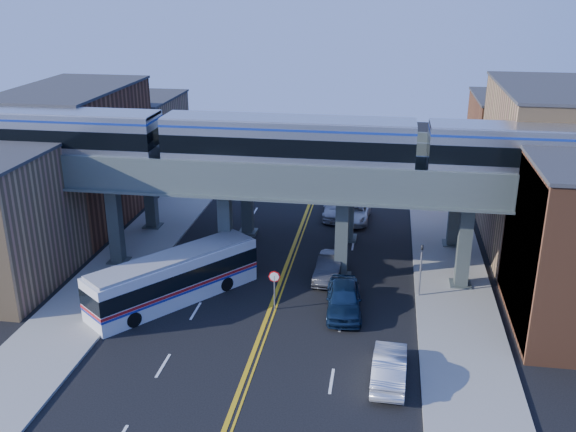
% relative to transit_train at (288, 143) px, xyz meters
% --- Properties ---
extents(ground, '(120.00, 120.00, 0.00)m').
position_rel_transit_train_xyz_m(ground, '(-0.34, -8.00, -9.38)').
color(ground, black).
rests_on(ground, ground).
extents(sidewalk_west, '(5.00, 70.00, 0.16)m').
position_rel_transit_train_xyz_m(sidewalk_west, '(-11.84, 2.00, -9.30)').
color(sidewalk_west, gray).
rests_on(sidewalk_west, ground).
extents(sidewalk_east, '(5.00, 70.00, 0.16)m').
position_rel_transit_train_xyz_m(sidewalk_east, '(11.16, 2.00, -9.30)').
color(sidewalk_east, gray).
rests_on(sidewalk_east, ground).
extents(building_west_b, '(8.00, 14.00, 11.00)m').
position_rel_transit_train_xyz_m(building_west_b, '(-18.84, 8.00, -3.88)').
color(building_west_b, brown).
rests_on(building_west_b, ground).
extents(building_west_c, '(8.00, 10.00, 8.00)m').
position_rel_transit_train_xyz_m(building_west_c, '(-18.84, 21.00, -5.38)').
color(building_west_c, '#9E7C52').
rests_on(building_west_c, ground).
extents(building_east_b, '(8.00, 14.00, 12.00)m').
position_rel_transit_train_xyz_m(building_east_b, '(18.16, 8.00, -3.38)').
color(building_east_b, '#9E7C52').
rests_on(building_east_b, ground).
extents(building_east_c, '(8.00, 10.00, 9.00)m').
position_rel_transit_train_xyz_m(building_east_c, '(18.16, 21.00, -4.88)').
color(building_east_c, brown).
rests_on(building_east_c, ground).
extents(mural_panel, '(0.10, 9.50, 9.50)m').
position_rel_transit_train_xyz_m(mural_panel, '(14.21, -4.00, -4.63)').
color(mural_panel, teal).
rests_on(mural_panel, ground).
extents(elevated_viaduct_near, '(52.00, 3.60, 7.40)m').
position_rel_transit_train_xyz_m(elevated_viaduct_near, '(-0.34, 0.00, -2.91)').
color(elevated_viaduct_near, '#394341').
rests_on(elevated_viaduct_near, ground).
extents(elevated_viaduct_far, '(52.00, 3.60, 7.40)m').
position_rel_transit_train_xyz_m(elevated_viaduct_far, '(-0.34, 7.00, -2.91)').
color(elevated_viaduct_far, '#394341').
rests_on(elevated_viaduct_far, ground).
extents(transit_train, '(50.05, 3.14, 3.66)m').
position_rel_transit_train_xyz_m(transit_train, '(0.00, 0.00, 0.00)').
color(transit_train, black).
rests_on(transit_train, elevated_viaduct_near).
extents(stop_sign, '(0.76, 0.09, 2.63)m').
position_rel_transit_train_xyz_m(stop_sign, '(-0.04, -5.00, -7.62)').
color(stop_sign, slate).
rests_on(stop_sign, ground).
extents(traffic_signal, '(0.15, 0.18, 4.10)m').
position_rel_transit_train_xyz_m(traffic_signal, '(8.86, -2.00, -7.08)').
color(traffic_signal, slate).
rests_on(traffic_signal, ground).
extents(transit_bus, '(9.13, 10.58, 2.96)m').
position_rel_transit_train_xyz_m(transit_bus, '(-6.53, -4.78, -7.86)').
color(transit_bus, silver).
rests_on(transit_bus, ground).
extents(car_lane_a, '(2.56, 5.47, 1.81)m').
position_rel_transit_train_xyz_m(car_lane_a, '(4.22, -4.64, -8.47)').
color(car_lane_a, '#10213C').
rests_on(car_lane_a, ground).
extents(car_lane_b, '(2.03, 4.86, 1.56)m').
position_rel_transit_train_xyz_m(car_lane_b, '(2.92, -0.03, -8.60)').
color(car_lane_b, '#272729').
rests_on(car_lane_b, ground).
extents(car_lane_c, '(2.56, 5.11, 1.39)m').
position_rel_transit_train_xyz_m(car_lane_c, '(4.00, 11.36, -8.69)').
color(car_lane_c, silver).
rests_on(car_lane_c, ground).
extents(car_lane_d, '(2.29, 5.26, 1.51)m').
position_rel_transit_train_xyz_m(car_lane_d, '(2.28, 12.16, -8.63)').
color(car_lane_d, '#B6B5BA').
rests_on(car_lane_d, ground).
extents(car_parked_curb, '(1.85, 4.88, 1.59)m').
position_rel_transit_train_xyz_m(car_parked_curb, '(7.04, -11.45, -8.59)').
color(car_parked_curb, silver).
rests_on(car_parked_curb, ground).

